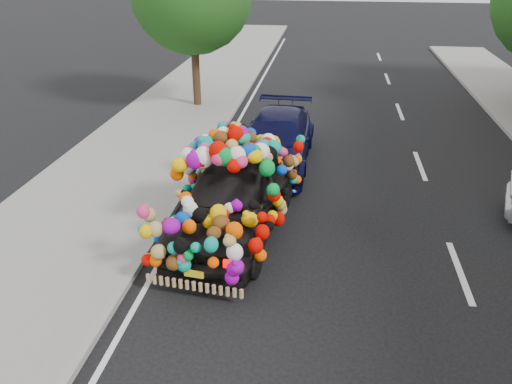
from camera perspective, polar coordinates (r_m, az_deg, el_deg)
ground at (r=9.78m, az=1.28°, el=-7.33°), size 100.00×100.00×0.00m
sidewalk at (r=11.03m, az=-21.55°, el=-4.78°), size 4.00×60.00×0.12m
kerb at (r=10.24m, az=-11.94°, el=-5.82°), size 0.15×60.00×0.13m
lane_markings at (r=10.08m, az=22.27°, el=-8.41°), size 6.00×50.00×0.01m
plush_art_car at (r=10.11m, az=-2.54°, el=1.32°), size 2.75×5.06×2.23m
navy_sedan at (r=13.63m, az=2.30°, el=5.93°), size 2.00×4.66×1.34m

